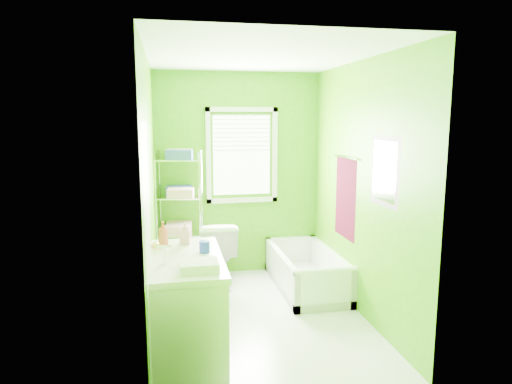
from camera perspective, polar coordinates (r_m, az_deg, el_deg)
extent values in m
plane|color=silver|center=(4.87, 0.48, -15.35)|extent=(2.90, 2.90, 0.00)
cube|color=#3F8E06|center=(5.90, -2.28, 2.18)|extent=(2.10, 0.04, 2.60)
cube|color=#3F8E06|center=(3.10, 5.81, -4.34)|extent=(2.10, 0.04, 2.60)
cube|color=#3F8E06|center=(4.40, -13.02, -0.49)|extent=(0.04, 2.90, 2.60)
cube|color=#3F8E06|center=(4.80, 12.89, 0.32)|extent=(0.04, 2.90, 2.60)
cube|color=white|center=(4.46, 0.53, 16.65)|extent=(2.10, 2.90, 0.04)
cube|color=white|center=(5.87, -1.79, 4.60)|extent=(0.74, 0.01, 1.01)
cube|color=white|center=(5.93, -1.73, -1.01)|extent=(0.92, 0.05, 0.06)
cube|color=white|center=(5.83, -1.79, 10.28)|extent=(0.92, 0.05, 0.06)
cube|color=white|center=(5.80, -5.97, 4.50)|extent=(0.06, 0.05, 1.22)
cube|color=white|center=(5.93, 2.35, 4.65)|extent=(0.06, 0.05, 1.22)
cube|color=white|center=(5.83, -1.77, 7.43)|extent=(0.72, 0.02, 0.50)
cube|color=white|center=(3.50, -13.22, -8.08)|extent=(0.02, 0.80, 2.00)
sphere|color=gold|center=(3.81, -12.45, -6.60)|extent=(0.07, 0.07, 0.07)
cube|color=#46081B|center=(5.14, 11.11, -0.74)|extent=(0.02, 0.58, 0.90)
cylinder|color=silver|center=(5.07, 11.11, 4.26)|extent=(0.02, 0.62, 0.02)
cube|color=#CC5972|center=(4.27, 15.82, 2.50)|extent=(0.02, 0.54, 0.64)
cube|color=white|center=(4.26, 15.72, 2.49)|extent=(0.01, 0.44, 0.54)
cube|color=white|center=(5.65, 6.20, -11.29)|extent=(0.69, 1.48, 0.10)
cube|color=white|center=(5.51, 3.10, -9.87)|extent=(0.07, 1.48, 0.44)
cube|color=white|center=(5.69, 9.26, -9.38)|extent=(0.07, 1.48, 0.44)
cube|color=white|center=(4.96, 8.66, -12.18)|extent=(0.69, 0.07, 0.44)
cube|color=white|center=(6.23, 4.32, -7.60)|extent=(0.69, 0.07, 0.44)
cylinder|color=white|center=(4.89, 8.73, -9.76)|extent=(0.69, 0.07, 0.07)
cylinder|color=#1627D2|center=(5.23, 7.66, -12.13)|extent=(0.32, 0.32, 0.06)
cylinder|color=yellow|center=(5.21, 7.67, -11.60)|extent=(0.30, 0.30, 0.05)
cube|color=#1627D2|center=(5.28, 6.81, -10.71)|extent=(0.22, 0.12, 0.21)
imported|color=white|center=(5.67, -4.74, -7.47)|extent=(0.49, 0.81, 0.80)
cube|color=silver|center=(4.03, -8.65, -14.38)|extent=(0.58, 1.15, 0.84)
cube|color=white|center=(3.87, -8.81, -8.34)|extent=(0.61, 1.18, 0.05)
ellipsoid|color=white|center=(3.72, -8.40, -9.13)|extent=(0.40, 0.52, 0.14)
cylinder|color=silver|center=(3.69, -11.38, -7.75)|extent=(0.03, 0.03, 0.16)
cylinder|color=silver|center=(3.67, -11.41, -6.71)|extent=(0.12, 0.02, 0.02)
imported|color=#DA4E40|center=(4.14, -11.53, -5.20)|extent=(0.10, 0.10, 0.23)
imported|color=pink|center=(4.22, -8.85, -5.09)|extent=(0.11, 0.11, 0.20)
cylinder|color=#1B30B0|center=(3.94, -6.46, -6.82)|extent=(0.09, 0.09, 0.10)
cube|color=silver|center=(3.50, -7.11, -9.17)|extent=(0.29, 0.23, 0.07)
cylinder|color=silver|center=(5.58, -12.34, -3.50)|extent=(0.02, 0.02, 1.63)
cylinder|color=silver|center=(5.88, -11.85, -2.82)|extent=(0.02, 0.02, 1.63)
cylinder|color=silver|center=(5.51, -6.99, -3.50)|extent=(0.02, 0.02, 1.63)
cylinder|color=silver|center=(5.82, -6.77, -2.81)|extent=(0.02, 0.02, 1.63)
cube|color=silver|center=(5.87, -9.32, -9.48)|extent=(0.58, 0.41, 0.02)
cube|color=silver|center=(5.74, -9.44, -5.14)|extent=(0.58, 0.41, 0.02)
cube|color=silver|center=(5.64, -9.56, -0.63)|extent=(0.58, 0.41, 0.02)
cube|color=silver|center=(5.58, -9.69, 4.02)|extent=(0.58, 0.41, 0.02)
cube|color=#284C94|center=(5.47, -9.57, 4.60)|extent=(0.33, 0.24, 0.11)
cube|color=#F7D997|center=(5.70, -9.55, 4.78)|extent=(0.33, 0.24, 0.11)
cube|color=#EA9FB8|center=(5.53, -9.40, -0.14)|extent=(0.33, 0.24, 0.11)
cube|color=#284C94|center=(5.76, -9.63, 0.22)|extent=(0.33, 0.24, 0.11)
cube|color=#EA9FB8|center=(5.65, -9.71, -4.71)|extent=(0.33, 0.24, 0.11)
cube|color=#EA9FB8|center=(5.85, -9.57, -4.20)|extent=(0.33, 0.24, 0.11)
cube|color=#EA9FB8|center=(5.78, -6.69, -7.63)|extent=(0.06, 0.29, 0.51)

